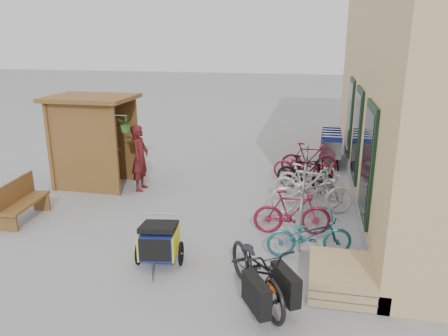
% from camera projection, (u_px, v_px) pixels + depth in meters
% --- Properties ---
extents(ground, '(80.00, 80.00, 0.00)m').
position_uv_depth(ground, '(185.00, 234.00, 8.87)').
color(ground, gray).
extents(kiosk, '(2.49, 1.65, 2.40)m').
position_uv_depth(kiosk, '(90.00, 129.00, 11.37)').
color(kiosk, brown).
rests_on(kiosk, ground).
extents(bike_rack, '(0.05, 5.35, 0.86)m').
position_uv_depth(bike_rack, '(305.00, 181.00, 10.51)').
color(bike_rack, '#A5A8AD').
rests_on(bike_rack, ground).
extents(pallet_stack, '(1.00, 1.20, 0.40)m').
position_uv_depth(pallet_stack, '(341.00, 277.00, 6.91)').
color(pallet_stack, tan).
rests_on(pallet_stack, ground).
extents(bench, '(0.57, 1.47, 0.91)m').
position_uv_depth(bench, '(21.00, 200.00, 9.44)').
color(bench, brown).
rests_on(bench, ground).
extents(shopping_carts, '(0.60, 2.37, 1.07)m').
position_uv_depth(shopping_carts, '(331.00, 142.00, 13.93)').
color(shopping_carts, silver).
rests_on(shopping_carts, ground).
extents(child_trailer, '(0.87, 1.40, 0.81)m').
position_uv_depth(child_trailer, '(159.00, 240.00, 7.62)').
color(child_trailer, navy).
rests_on(child_trailer, ground).
extents(cargo_bike, '(1.57, 1.98, 1.01)m').
position_uv_depth(cargo_bike, '(258.00, 270.00, 6.54)').
color(cargo_bike, black).
rests_on(cargo_bike, ground).
extents(person_kiosk, '(0.42, 0.63, 1.72)m').
position_uv_depth(person_kiosk, '(140.00, 158.00, 11.23)').
color(person_kiosk, maroon).
rests_on(person_kiosk, ground).
extents(bike_0, '(1.66, 0.94, 0.82)m').
position_uv_depth(bike_0, '(309.00, 235.00, 7.90)').
color(bike_0, '#1B636F').
rests_on(bike_0, ground).
extents(bike_1, '(1.60, 0.63, 0.94)m').
position_uv_depth(bike_1, '(292.00, 212.00, 8.77)').
color(bike_1, maroon).
rests_on(bike_1, ground).
extents(bike_2, '(2.00, 1.07, 1.00)m').
position_uv_depth(bike_2, '(312.00, 193.00, 9.79)').
color(bike_2, beige).
rests_on(bike_2, ground).
extents(bike_3, '(1.75, 0.83, 1.01)m').
position_uv_depth(bike_3, '(307.00, 185.00, 10.25)').
color(bike_3, beige).
rests_on(bike_3, ground).
extents(bike_4, '(1.81, 1.08, 0.90)m').
position_uv_depth(bike_4, '(311.00, 180.00, 10.79)').
color(bike_4, beige).
rests_on(bike_4, ground).
extents(bike_5, '(1.63, 0.92, 0.94)m').
position_uv_depth(bike_5, '(305.00, 174.00, 11.23)').
color(bike_5, black).
rests_on(bike_5, ground).
extents(bike_6, '(1.71, 0.76, 0.87)m').
position_uv_depth(bike_6, '(303.00, 166.00, 11.99)').
color(bike_6, maroon).
rests_on(bike_6, ground).
extents(bike_7, '(1.59, 0.47, 0.95)m').
position_uv_depth(bike_7, '(309.00, 159.00, 12.52)').
color(bike_7, maroon).
rests_on(bike_7, ground).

